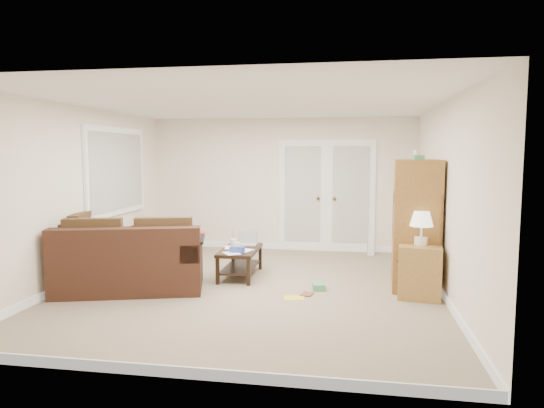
% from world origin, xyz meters
% --- Properties ---
extents(floor, '(5.50, 5.50, 0.00)m').
position_xyz_m(floor, '(0.00, 0.00, 0.00)').
color(floor, gray).
rests_on(floor, ground).
extents(ceiling, '(5.00, 5.50, 0.02)m').
position_xyz_m(ceiling, '(0.00, 0.00, 2.50)').
color(ceiling, white).
rests_on(ceiling, wall_back).
extents(wall_left, '(0.02, 5.50, 2.50)m').
position_xyz_m(wall_left, '(-2.50, 0.00, 1.25)').
color(wall_left, white).
rests_on(wall_left, floor).
extents(wall_right, '(0.02, 5.50, 2.50)m').
position_xyz_m(wall_right, '(2.50, 0.00, 1.25)').
color(wall_right, white).
rests_on(wall_right, floor).
extents(wall_back, '(5.00, 0.02, 2.50)m').
position_xyz_m(wall_back, '(0.00, 2.75, 1.25)').
color(wall_back, white).
rests_on(wall_back, floor).
extents(wall_front, '(5.00, 0.02, 2.50)m').
position_xyz_m(wall_front, '(0.00, -2.75, 1.25)').
color(wall_front, white).
rests_on(wall_front, floor).
extents(baseboards, '(5.00, 5.50, 0.10)m').
position_xyz_m(baseboards, '(0.00, 0.00, 0.05)').
color(baseboards, white).
rests_on(baseboards, floor).
extents(french_doors, '(1.80, 0.05, 2.13)m').
position_xyz_m(french_doors, '(0.85, 2.71, 1.04)').
color(french_doors, white).
rests_on(french_doors, floor).
extents(window_left, '(0.05, 1.92, 1.42)m').
position_xyz_m(window_left, '(-2.46, 1.00, 1.55)').
color(window_left, white).
rests_on(window_left, wall_left).
extents(sectional_sofa, '(2.65, 3.06, 0.90)m').
position_xyz_m(sectional_sofa, '(-2.06, 0.21, 0.35)').
color(sectional_sofa, '#3F2418').
rests_on(sectional_sofa, floor).
extents(coffee_table, '(0.54, 1.05, 0.71)m').
position_xyz_m(coffee_table, '(-0.31, 0.58, 0.23)').
color(coffee_table, black).
rests_on(coffee_table, floor).
extents(tv_armoire, '(0.67, 1.13, 1.89)m').
position_xyz_m(tv_armoire, '(2.20, 0.50, 0.89)').
color(tv_armoire, olive).
rests_on(tv_armoire, floor).
extents(side_cabinet, '(0.59, 0.59, 1.11)m').
position_xyz_m(side_cabinet, '(2.20, -0.07, 0.40)').
color(side_cabinet, olive).
rests_on(side_cabinet, floor).
extents(space_heater, '(0.14, 0.13, 0.30)m').
position_xyz_m(space_heater, '(1.69, 2.45, 0.15)').
color(space_heater, white).
rests_on(space_heater, floor).
extents(floor_magazine, '(0.29, 0.25, 0.01)m').
position_xyz_m(floor_magazine, '(0.61, -0.39, 0.00)').
color(floor_magazine, yellow).
rests_on(floor_magazine, floor).
extents(floor_greenbox, '(0.19, 0.23, 0.08)m').
position_xyz_m(floor_greenbox, '(0.90, 0.06, 0.04)').
color(floor_greenbox, '#469C5D').
rests_on(floor_greenbox, floor).
extents(floor_book, '(0.18, 0.23, 0.02)m').
position_xyz_m(floor_book, '(0.69, -0.20, 0.01)').
color(floor_book, brown).
rests_on(floor_book, floor).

